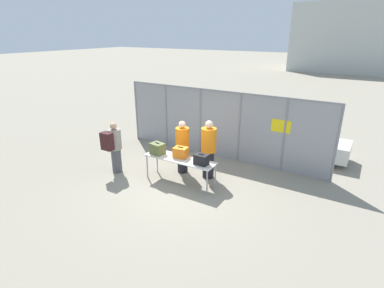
% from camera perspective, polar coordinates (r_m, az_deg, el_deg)
% --- Properties ---
extents(ground_plane, '(120.00, 120.00, 0.00)m').
position_cam_1_polar(ground_plane, '(9.00, -1.83, -7.42)').
color(ground_plane, gray).
extents(fence_section, '(7.59, 0.07, 2.39)m').
position_cam_1_polar(fence_section, '(10.44, 5.26, 3.95)').
color(fence_section, gray).
rests_on(fence_section, ground_plane).
extents(inspection_table, '(2.19, 0.61, 0.79)m').
position_cam_1_polar(inspection_table, '(8.70, -2.32, -3.14)').
color(inspection_table, '#B2B2AD').
rests_on(inspection_table, ground_plane).
extents(suitcase_olive, '(0.46, 0.38, 0.36)m').
position_cam_1_polar(suitcase_olive, '(9.00, -6.60, -0.86)').
color(suitcase_olive, '#566033').
rests_on(suitcase_olive, inspection_table).
extents(suitcase_orange, '(0.43, 0.36, 0.33)m').
position_cam_1_polar(suitcase_orange, '(8.70, -2.17, -1.60)').
color(suitcase_orange, orange).
rests_on(suitcase_orange, inspection_table).
extents(suitcase_black, '(0.38, 0.27, 0.31)m').
position_cam_1_polar(suitcase_black, '(8.24, 1.78, -2.95)').
color(suitcase_black, black).
rests_on(suitcase_black, inspection_table).
extents(traveler_hooded, '(0.40, 0.63, 1.63)m').
position_cam_1_polar(traveler_hooded, '(9.61, -14.67, -0.35)').
color(traveler_hooded, '#4C4C51').
rests_on(traveler_hooded, ground_plane).
extents(security_worker_near, '(0.42, 0.42, 1.69)m').
position_cam_1_polar(security_worker_near, '(9.33, -1.84, -0.44)').
color(security_worker_near, black).
rests_on(security_worker_near, ground_plane).
extents(security_worker_far, '(0.45, 0.45, 1.82)m').
position_cam_1_polar(security_worker_far, '(8.96, 3.18, -0.94)').
color(security_worker_far, black).
rests_on(security_worker_far, ground_plane).
extents(utility_trailer, '(4.38, 1.97, 0.71)m').
position_cam_1_polar(utility_trailer, '(11.43, 19.29, -0.05)').
color(utility_trailer, silver).
rests_on(utility_trailer, ground_plane).
extents(distant_hangar, '(11.89, 9.19, 7.11)m').
position_cam_1_polar(distant_hangar, '(39.81, 28.43, 17.39)').
color(distant_hangar, '#B2B7B2').
rests_on(distant_hangar, ground_plane).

